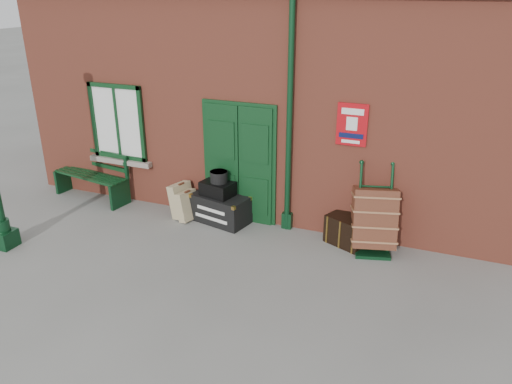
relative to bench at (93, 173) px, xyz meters
The scene contains 10 objects.
ground 3.84m from the bench, 20.51° to the right, with size 80.00×80.00×0.00m, color gray.
station_building 4.47m from the bench, 31.30° to the left, with size 10.30×4.30×4.36m.
bench is the anchor object (origin of this frame).
houdini_trunk 2.97m from the bench, ahead, with size 1.05×0.58×0.53m, color black.
strongbox 2.91m from the bench, ahead, with size 0.58×0.42×0.26m, color black.
hatbox 2.96m from the bench, ahead, with size 0.32×0.32×0.21m, color black.
suitcase_back 2.17m from the bench, ahead, with size 0.18×0.46×0.65m, color tan.
suitcase_front 2.36m from the bench, ahead, with size 0.17×0.42×0.55m, color tan.
porter_trolley 5.78m from the bench, ahead, with size 0.88×0.92×1.46m.
dark_trunk 5.37m from the bench, ahead, with size 0.69×0.45×0.50m, color black.
Camera 1 is at (3.16, -6.41, 4.16)m, focal length 35.00 mm.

